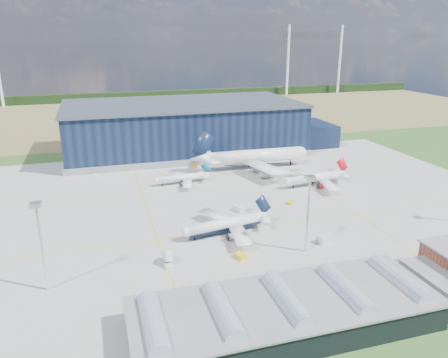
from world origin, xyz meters
TOP-DOWN VIEW (x-y plane):
  - ground at (0.00, 0.00)m, footprint 600.00×600.00m
  - apron at (0.00, 10.00)m, footprint 220.00×160.00m
  - farmland at (0.00, 220.00)m, footprint 600.00×220.00m
  - treeline at (0.00, 300.00)m, footprint 600.00×8.00m
  - hangar at (2.81, 94.80)m, footprint 145.00×62.00m
  - glass_concourse at (-6.45, -60.00)m, footprint 78.00×23.00m
  - light_mast_west at (-60.00, -30.00)m, footprint 2.60×2.60m
  - light_mast_center at (10.00, -30.00)m, footprint 2.60×2.60m
  - airliner_navy at (-9.19, -12.00)m, footprint 36.95×36.37m
  - airliner_red at (40.07, 22.00)m, footprint 35.18×34.57m
  - airliner_widebody at (25.54, 51.96)m, footprint 58.29×57.07m
  - airliner_regional at (-12.53, 40.00)m, footprint 27.34×26.83m
  - gse_tug_a at (-9.42, -28.62)m, footprint 3.02×3.94m
  - gse_tug_b at (21.41, 5.04)m, footprint 3.27×3.46m
  - gse_van_a at (29.96, -45.60)m, footprint 5.40×3.09m
  - gse_van_b at (1.03, 4.30)m, footprint 3.22×4.64m
  - gse_tug_c at (-1.82, 62.00)m, footprint 2.34×3.29m
  - gse_cart_b at (-46.67, 59.87)m, footprint 3.35×2.82m
  - gse_van_c at (18.35, -26.46)m, footprint 5.68×4.24m
  - airstair at (-29.54, -25.66)m, footprint 2.18×4.54m
  - car_a at (16.45, -48.00)m, footprint 3.81×2.65m
  - car_b at (16.05, -48.00)m, footprint 3.58×1.26m

SIDE VIEW (x-z plane):
  - ground at x=0.00m, z-range 0.00..0.00m
  - farmland at x=0.00m, z-range -0.01..0.01m
  - apron at x=0.00m, z-range -0.01..0.07m
  - car_b at x=16.05m, z-range 0.00..1.18m
  - car_a at x=16.45m, z-range 0.00..1.20m
  - gse_cart_b at x=-46.67m, z-range 0.00..1.24m
  - gse_tug_b at x=21.41m, z-range 0.00..1.25m
  - gse_tug_c at x=-1.82m, z-range 0.00..1.32m
  - gse_tug_a at x=-9.42m, z-range 0.00..1.45m
  - gse_van_b at x=1.03m, z-range 0.00..1.94m
  - gse_van_a at x=29.96m, z-range 0.00..2.22m
  - gse_van_c at x=18.35m, z-range 0.00..2.46m
  - airstair at x=-29.54m, z-range 0.00..2.81m
  - glass_concourse at x=-6.45m, z-range -0.61..7.99m
  - treeline at x=0.00m, z-range 0.00..8.00m
  - airliner_regional at x=-12.53m, z-range 0.00..8.33m
  - airliner_red at x=40.07m, z-range 0.00..10.38m
  - airliner_navy at x=-9.19m, z-range 0.00..10.48m
  - airliner_widebody at x=25.54m, z-range 0.00..18.61m
  - hangar at x=2.81m, z-range -1.43..24.67m
  - light_mast_west at x=-60.00m, z-range 3.93..26.93m
  - light_mast_center at x=10.00m, z-range 3.93..26.93m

